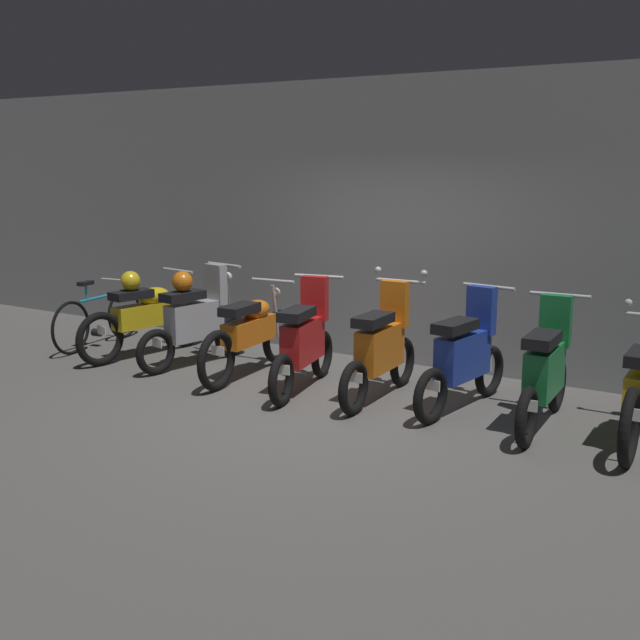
{
  "coord_description": "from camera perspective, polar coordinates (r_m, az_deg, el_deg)",
  "views": [
    {
      "loc": [
        3.93,
        -6.2,
        2.38
      ],
      "look_at": [
        -0.29,
        0.67,
        0.75
      ],
      "focal_mm": 44.1,
      "sensor_mm": 36.0,
      "label": 1
    }
  ],
  "objects": [
    {
      "name": "ground_plane",
      "position": [
        7.71,
        -0.75,
        -6.54
      ],
      "size": [
        80.0,
        80.0,
        0.0
      ],
      "primitive_type": "plane",
      "color": "#565451"
    },
    {
      "name": "back_wall",
      "position": [
        9.38,
        6.77,
        7.04
      ],
      "size": [
        16.0,
        0.3,
        3.35
      ],
      "primitive_type": "cube",
      "color": "gray",
      "rests_on": "ground"
    },
    {
      "name": "motorbike_slot_0",
      "position": [
        9.95,
        -12.58,
        0.41
      ],
      "size": [
        0.57,
        1.94,
        1.08
      ],
      "color": "black",
      "rests_on": "ground"
    },
    {
      "name": "motorbike_slot_1",
      "position": [
        9.37,
        -8.99,
        0.13
      ],
      "size": [
        0.56,
        1.67,
        1.18
      ],
      "color": "black",
      "rests_on": "ground"
    },
    {
      "name": "motorbike_slot_2",
      "position": [
        8.85,
        -5.09,
        -0.94
      ],
      "size": [
        0.56,
        1.95,
        1.03
      ],
      "color": "black",
      "rests_on": "ground"
    },
    {
      "name": "motorbike_slot_3",
      "position": [
        8.25,
        -1.15,
        -1.56
      ],
      "size": [
        0.58,
        1.67,
        1.18
      ],
      "color": "black",
      "rests_on": "ground"
    },
    {
      "name": "motorbike_slot_4",
      "position": [
        7.97,
        4.49,
        -2.04
      ],
      "size": [
        0.59,
        1.68,
        1.29
      ],
      "color": "black",
      "rests_on": "ground"
    },
    {
      "name": "motorbike_slot_5",
      "position": [
        7.75,
        10.45,
        -2.6
      ],
      "size": [
        0.56,
        1.68,
        1.18
      ],
      "color": "black",
      "rests_on": "ground"
    },
    {
      "name": "motorbike_slot_6",
      "position": [
        7.38,
        16.04,
        -3.57
      ],
      "size": [
        0.56,
        1.68,
        1.18
      ],
      "color": "black",
      "rests_on": "ground"
    },
    {
      "name": "bicycle",
      "position": [
        10.66,
        -15.77,
        0.09
      ],
      "size": [
        0.5,
        1.72,
        0.89
      ],
      "color": "black",
      "rests_on": "ground"
    }
  ]
}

